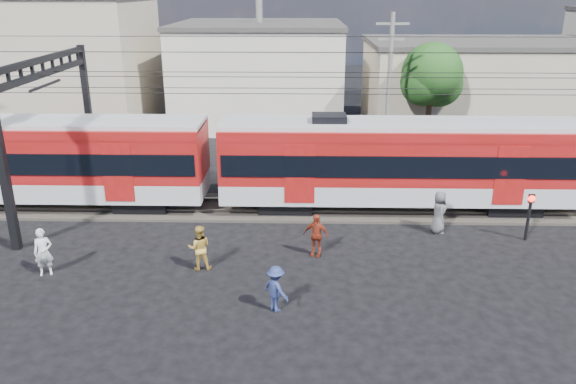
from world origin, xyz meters
The scene contains 17 objects.
ground centered at (0.00, 0.00, 0.00)m, with size 120.00×120.00×0.00m, color black.
track_bed centered at (0.00, 8.00, 0.06)m, with size 70.00×3.40×0.12m, color #2D2823.
rail_near centered at (0.00, 7.25, 0.18)m, with size 70.00×0.12×0.12m, color #59544C.
rail_far centered at (0.00, 8.75, 0.18)m, with size 70.00×0.12×0.12m, color #59544C.
commuter_train centered at (5.80, 8.00, 2.40)m, with size 50.30×3.08×4.17m.
catenary centered at (-8.65, 8.00, 5.14)m, with size 70.00×9.30×7.52m.
building_west centered at (-17.00, 24.00, 4.66)m, with size 14.28×10.20×9.30m.
building_midwest centered at (-2.00, 27.00, 3.66)m, with size 12.24×12.24×7.30m.
building_mideast centered at (14.00, 24.00, 3.16)m, with size 16.32×10.20×6.30m.
utility_pole_mid centered at (6.00, 15.00, 4.53)m, with size 1.80×0.24×8.50m.
tree_near centered at (9.19, 18.09, 4.66)m, with size 3.82×3.64×6.72m.
pedestrian_a centered at (-7.95, 1.46, 0.88)m, with size 0.64×0.42×1.76m, color silver.
pedestrian_b centered at (-2.48, 2.01, 0.85)m, with size 0.83×0.64×1.70m, color gold.
pedestrian_c centered at (0.41, -0.74, 0.77)m, with size 1.00×0.57×1.55m, color navy.
pedestrian_d centered at (1.76, 3.21, 0.85)m, with size 1.00×0.41×1.70m, color maroon.
pedestrian_e centered at (6.93, 5.50, 0.91)m, with size 0.89×0.58×1.82m, color #4F5054.
crossing_signal centered at (10.37, 4.83, 1.38)m, with size 0.29×0.29×1.99m.
Camera 1 is at (1.17, -16.28, 9.69)m, focal length 35.00 mm.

